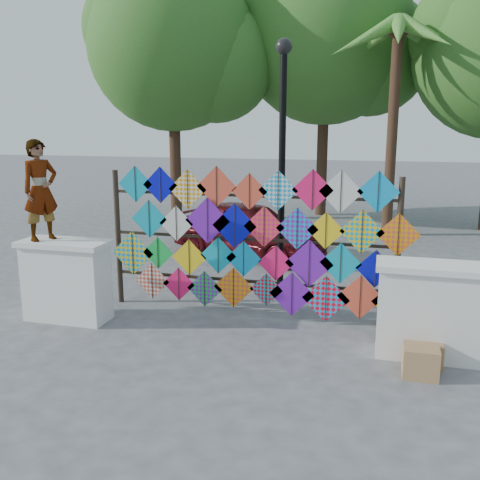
% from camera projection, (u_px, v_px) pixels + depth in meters
% --- Properties ---
extents(ground, '(80.00, 80.00, 0.00)m').
position_uv_depth(ground, '(235.00, 331.00, 8.04)').
color(ground, gray).
rests_on(ground, ground).
extents(parapet_left, '(1.40, 0.65, 1.28)m').
position_uv_depth(parapet_left, '(67.00, 280.00, 8.40)').
color(parapet_left, white).
rests_on(parapet_left, ground).
extents(parapet_right, '(1.40, 0.65, 1.28)m').
position_uv_depth(parapet_right, '(428.00, 310.00, 7.04)').
color(parapet_right, white).
rests_on(parapet_right, ground).
extents(kite_rack, '(4.95, 0.24, 2.41)m').
position_uv_depth(kite_rack, '(255.00, 242.00, 8.44)').
color(kite_rack, black).
rests_on(kite_rack, ground).
extents(tree_west, '(5.85, 5.20, 8.01)m').
position_uv_depth(tree_west, '(176.00, 47.00, 16.54)').
color(tree_west, '#452C1D').
rests_on(tree_west, ground).
extents(tree_mid, '(6.30, 5.60, 8.61)m').
position_uv_depth(tree_mid, '(329.00, 38.00, 17.20)').
color(tree_mid, '#452C1D').
rests_on(tree_mid, ground).
extents(palm_tree, '(3.62, 3.62, 5.83)m').
position_uv_depth(palm_tree, '(397.00, 50.00, 13.99)').
color(palm_tree, '#452C1D').
rests_on(palm_tree, ground).
extents(vendor_woman, '(0.58, 0.67, 1.55)m').
position_uv_depth(vendor_woman, '(40.00, 190.00, 8.19)').
color(vendor_woman, '#99999E').
rests_on(vendor_woman, parapet_left).
extents(sedan, '(4.09, 2.71, 1.29)m').
position_uv_depth(sedan, '(248.00, 229.00, 12.56)').
color(sedan, '#540E14').
rests_on(sedan, ground).
extents(lamppost, '(0.28, 0.28, 4.46)m').
position_uv_depth(lamppost, '(282.00, 145.00, 9.29)').
color(lamppost, black).
rests_on(lamppost, ground).
extents(cardboard_box_near, '(0.43, 0.38, 0.38)m').
position_uv_depth(cardboard_box_near, '(421.00, 361.00, 6.57)').
color(cardboard_box_near, '#A88451').
rests_on(cardboard_box_near, ground).
extents(cardboard_box_far, '(0.38, 0.35, 0.32)m').
position_uv_depth(cardboard_box_far, '(427.00, 353.00, 6.87)').
color(cardboard_box_far, '#A88451').
rests_on(cardboard_box_far, ground).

